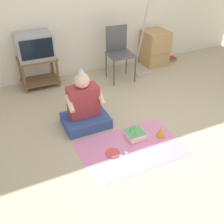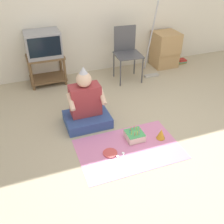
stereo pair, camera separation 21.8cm
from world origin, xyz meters
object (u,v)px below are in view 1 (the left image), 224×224
object	(u,v)px
person_seated	(84,108)
paper_plate	(113,153)
book_pile	(171,59)
birthday_cake	(135,134)
folding_chair	(119,49)
cardboard_box_stack	(155,48)
tv	(35,46)
party_hat_blue	(161,131)
dust_mop	(142,53)

from	to	relation	value
person_seated	paper_plate	bearing A→B (deg)	-83.07
book_pile	birthday_cake	world-z (taller)	birthday_cake
folding_chair	person_seated	distance (m)	1.55
cardboard_box_stack	person_seated	size ratio (longest dim) A/B	0.80
cardboard_box_stack	birthday_cake	distance (m)	2.44
birthday_cake	book_pile	bearing A→B (deg)	44.68
cardboard_box_stack	person_seated	xyz separation A→B (m)	(-1.97, -1.35, -0.08)
tv	cardboard_box_stack	distance (m)	2.31
person_seated	paper_plate	world-z (taller)	person_seated
tv	birthday_cake	distance (m)	2.20
tv	book_pile	world-z (taller)	tv
person_seated	book_pile	bearing A→B (deg)	29.23
tv	birthday_cake	world-z (taller)	tv
tv	book_pile	xyz separation A→B (m)	(2.68, -0.07, -0.66)
book_pile	cardboard_box_stack	bearing A→B (deg)	176.31
party_hat_blue	paper_plate	xyz separation A→B (m)	(-0.70, -0.04, -0.07)
cardboard_box_stack	dust_mop	distance (m)	0.53
birthday_cake	dust_mop	bearing A→B (deg)	57.33
cardboard_box_stack	book_pile	bearing A→B (deg)	-3.69
dust_mop	book_pile	distance (m)	0.96
birthday_cake	party_hat_blue	bearing A→B (deg)	-18.76
tv	book_pile	size ratio (longest dim) A/B	3.03
cardboard_box_stack	paper_plate	distance (m)	2.81
folding_chair	birthday_cake	world-z (taller)	folding_chair
birthday_cake	paper_plate	bearing A→B (deg)	-158.79
cardboard_box_stack	dust_mop	world-z (taller)	dust_mop
cardboard_box_stack	dust_mop	xyz separation A→B (m)	(-0.45, -0.27, 0.05)
dust_mop	paper_plate	distance (m)	2.32
folding_chair	book_pile	world-z (taller)	folding_chair
tv	paper_plate	distance (m)	2.25
person_seated	paper_plate	xyz separation A→B (m)	(0.09, -0.70, -0.25)
dust_mop	person_seated	size ratio (longest dim) A/B	1.59
folding_chair	dust_mop	distance (m)	0.49
cardboard_box_stack	folding_chair	bearing A→B (deg)	-165.05
book_pile	party_hat_blue	bearing A→B (deg)	-128.54
folding_chair	paper_plate	xyz separation A→B (m)	(-0.96, -1.81, -0.52)
dust_mop	book_pile	bearing A→B (deg)	15.98
tv	party_hat_blue	xyz separation A→B (m)	(1.10, -2.06, -0.62)
person_seated	paper_plate	size ratio (longest dim) A/B	4.80
dust_mop	tv	bearing A→B (deg)	170.28
dust_mop	book_pile	world-z (taller)	dust_mop
book_pile	paper_plate	size ratio (longest dim) A/B	1.07
dust_mop	party_hat_blue	bearing A→B (deg)	-112.76
paper_plate	folding_chair	bearing A→B (deg)	61.99
cardboard_box_stack	person_seated	distance (m)	2.39
tv	birthday_cake	size ratio (longest dim) A/B	2.56
folding_chair	birthday_cake	size ratio (longest dim) A/B	4.16
tv	person_seated	size ratio (longest dim) A/B	0.68
tv	book_pile	distance (m)	2.76
birthday_cake	party_hat_blue	distance (m)	0.34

